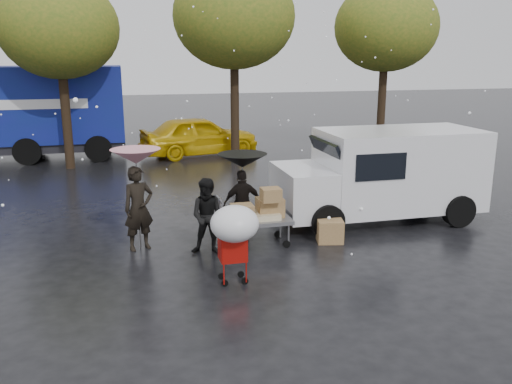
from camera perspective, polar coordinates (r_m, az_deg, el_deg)
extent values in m
plane|color=black|center=(10.83, -4.12, -7.15)|extent=(90.00, 90.00, 0.00)
imported|color=black|center=(11.39, -12.26, -1.70)|extent=(0.75, 0.61, 1.76)
imported|color=black|center=(10.95, -4.98, -2.59)|extent=(0.90, 0.79, 1.57)
imported|color=black|center=(11.99, -1.41, -1.19)|extent=(0.90, 0.41, 1.50)
cylinder|color=#4C4C4C|center=(11.36, -12.28, -1.20)|extent=(0.02, 0.02, 1.97)
cone|color=#EE6274|center=(11.14, -12.55, 3.68)|extent=(1.01, 1.01, 0.30)
sphere|color=#4C4C4C|center=(11.13, -12.56, 3.83)|extent=(0.06, 0.06, 0.06)
cylinder|color=#4C4C4C|center=(11.96, -1.42, -0.70)|extent=(0.02, 0.02, 1.71)
cone|color=black|center=(11.77, -1.44, 3.32)|extent=(1.08, 1.08, 0.30)
sphere|color=#4C4C4C|center=(11.76, -1.44, 3.47)|extent=(0.06, 0.06, 0.06)
cube|color=slate|center=(11.44, -0.09, -3.01)|extent=(1.50, 0.80, 0.08)
cylinder|color=slate|center=(11.21, -3.82, -2.06)|extent=(0.04, 0.04, 0.60)
cube|color=olive|center=(11.55, 1.47, -1.60)|extent=(0.55, 0.45, 0.40)
cube|color=olive|center=(11.22, -1.46, -2.22)|extent=(0.45, 0.40, 0.35)
cube|color=olive|center=(11.21, 1.58, -0.29)|extent=(0.40, 0.35, 0.28)
cube|color=tan|center=(11.42, 0.15, -2.51)|extent=(0.90, 0.55, 0.12)
cylinder|color=black|center=(11.17, -2.70, -6.01)|extent=(0.16, 0.05, 0.16)
cylinder|color=black|center=(11.76, -3.32, -4.95)|extent=(0.16, 0.05, 0.16)
cylinder|color=black|center=(11.45, 3.22, -5.49)|extent=(0.16, 0.05, 0.16)
cylinder|color=black|center=(12.03, 2.32, -4.49)|extent=(0.16, 0.05, 0.16)
cube|color=#AB0E09|center=(9.60, -2.47, -5.86)|extent=(0.47, 0.41, 0.45)
cylinder|color=#AB0E09|center=(9.30, -2.26, -4.12)|extent=(0.42, 0.02, 0.02)
cylinder|color=#4C4C4C|center=(9.33, -2.25, -4.52)|extent=(0.02, 0.02, 0.60)
ellipsoid|color=white|center=(9.26, -2.27, -3.35)|extent=(0.84, 0.84, 0.63)
cylinder|color=black|center=(9.65, -3.30, -9.55)|extent=(0.12, 0.04, 0.12)
cylinder|color=black|center=(9.94, -3.66, -8.82)|extent=(0.12, 0.04, 0.12)
cylinder|color=black|center=(9.71, -1.19, -9.36)|extent=(0.12, 0.04, 0.12)
cylinder|color=black|center=(10.00, -1.60, -8.64)|extent=(0.12, 0.04, 0.12)
cube|color=white|center=(13.60, 14.80, 2.38)|extent=(3.80, 2.00, 1.90)
cube|color=white|center=(12.73, 5.17, 0.14)|extent=(1.20, 1.95, 1.10)
cube|color=black|center=(12.73, 7.59, 4.00)|extent=(0.37, 1.70, 0.67)
cube|color=slate|center=(12.66, 2.77, -1.76)|extent=(0.12, 1.90, 0.25)
cylinder|color=black|center=(12.07, 7.50, -3.05)|extent=(0.76, 0.28, 0.76)
cylinder|color=black|center=(13.78, 4.61, -0.76)|extent=(0.76, 0.28, 0.76)
cylinder|color=black|center=(13.60, 20.55, -1.86)|extent=(0.76, 0.28, 0.76)
cylinder|color=black|center=(15.14, 16.53, 0.07)|extent=(0.76, 0.28, 0.76)
cube|color=navy|center=(22.33, -21.65, 8.60)|extent=(6.00, 2.50, 2.80)
cube|color=black|center=(22.66, -23.79, 4.50)|extent=(8.00, 2.30, 0.35)
cube|color=white|center=(21.08, -22.08, 8.55)|extent=(3.50, 0.03, 0.35)
cylinder|color=black|center=(21.22, -16.26, 4.42)|extent=(1.00, 0.30, 1.00)
cylinder|color=black|center=(23.49, -16.10, 5.35)|extent=(1.00, 0.30, 1.00)
cube|color=olive|center=(11.83, 7.79, -4.10)|extent=(0.63, 0.54, 0.49)
cube|color=olive|center=(13.20, 4.43, -2.35)|extent=(0.46, 0.36, 0.35)
imported|color=gold|center=(21.72, -6.01, 5.91)|extent=(4.91, 2.71, 1.58)
cylinder|color=black|center=(20.09, -19.44, 8.65)|extent=(0.32, 0.32, 4.48)
ellipsoid|color=#3B5E1A|center=(20.03, -20.07, 15.94)|extent=(4.00, 4.00, 3.40)
cylinder|color=black|center=(20.43, -2.26, 10.13)|extent=(0.32, 0.32, 4.90)
ellipsoid|color=#3B5E1A|center=(20.41, -2.34, 17.99)|extent=(4.40, 4.40, 3.74)
cylinder|color=black|center=(22.45, 13.13, 9.80)|extent=(0.32, 0.32, 4.62)
ellipsoid|color=#3B5E1A|center=(22.41, 13.53, 16.53)|extent=(4.00, 4.00, 3.40)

